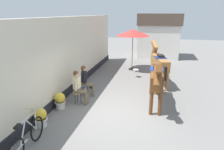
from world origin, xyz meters
The scene contains 13 objects.
ground_plane centered at (0.00, 3.00, 0.00)m, with size 40.00×40.00×0.00m, color slate.
pub_facade_wall centered at (-2.55, 1.50, 1.54)m, with size 0.34×14.00×3.40m.
distant_cottage centered at (1.40, 10.47, 1.80)m, with size 3.40×2.60×3.50m.
seated_visitor_near centered at (-1.58, 0.37, 0.78)m, with size 0.61×0.49×1.39m.
seated_visitor_far centered at (-1.58, 1.19, 0.78)m, with size 0.61×0.48×1.39m.
saddled_horse_near centered at (1.42, 0.94, 1.16)m, with size 0.53×3.00×2.06m.
saddled_horse_far centered at (1.51, 3.65, 1.16)m, with size 1.02×2.94×2.06m.
flower_planter_near centered at (-2.14, -1.54, 0.33)m, with size 0.43×0.43×0.64m.
flower_planter_middle centered at (-2.13, -0.21, 0.33)m, with size 0.43×0.43×0.64m.
leaning_bicycle centered at (-1.79, -2.71, 0.40)m, with size 0.50×1.76×1.02m.
cafe_parasol centered at (-0.17, 5.97, 2.36)m, with size 2.10×2.10×2.58m.
spare_stool_white centered at (0.26, 4.40, 0.40)m, with size 0.32×0.32×0.46m.
satchel_bag centered at (-1.67, 2.20, 0.10)m, with size 0.28×0.12×0.20m, color black.
Camera 1 is at (1.41, -6.66, 3.56)m, focal length 32.20 mm.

